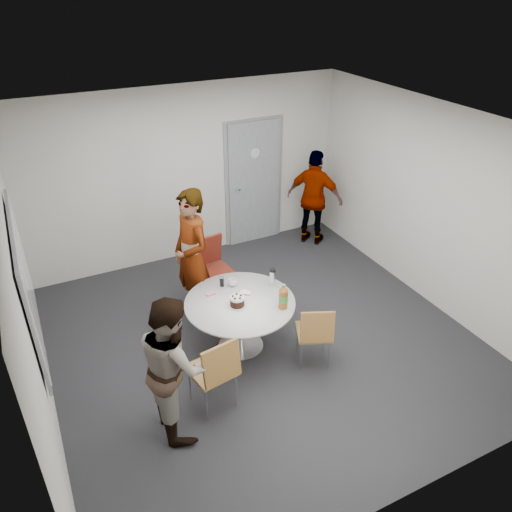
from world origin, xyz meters
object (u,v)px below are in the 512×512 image
person_main (192,257)px  whiteboard (26,283)px  chair_near_left (216,368)px  table (243,307)px  person_left (173,365)px  chair_far (212,264)px  person_right (315,198)px  door (254,183)px  chair_near_right (315,331)px

person_main → whiteboard: bearing=-80.5°
chair_near_left → table: bearing=40.4°
chair_near_left → person_left: size_ratio=0.59×
whiteboard → chair_far: bearing=21.3°
person_left → chair_near_left: bearing=-90.0°
whiteboard → person_main: (1.89, 0.66, -0.54)m
table → person_right: bearing=41.5°
chair_near_left → chair_far: (0.71, 1.87, 0.04)m
table → whiteboard: bearing=174.4°
door → whiteboard: (-3.56, -2.28, 0.42)m
door → chair_far: (-1.33, -1.41, -0.43)m
person_main → chair_near_left: bearing=-22.2°
chair_near_right → person_main: size_ratio=0.46×
chair_near_right → person_main: (-0.90, 1.54, 0.40)m
chair_near_right → chair_far: size_ratio=0.85×
chair_near_left → person_right: bearing=34.3°
door → person_left: (-2.47, -3.28, -0.25)m
table → chair_far: (0.04, 1.09, 0.00)m
table → person_main: (-0.30, 0.87, 0.31)m
chair_near_left → chair_near_right: 1.28m
table → person_left: (-1.10, -0.78, 0.18)m
chair_far → whiteboard: bearing=13.7°
whiteboard → chair_near_left: whiteboard is taller
table → chair_near_right: size_ratio=1.58×
whiteboard → table: (2.19, -0.21, -0.85)m
chair_near_left → person_main: (0.37, 1.66, 0.35)m
whiteboard → chair_near_left: (1.52, -1.00, -0.89)m
chair_near_right → person_right: 3.10m
chair_far → person_right: 2.36m
chair_near_left → chair_near_right: (1.27, 0.12, -0.06)m
door → chair_near_right: door is taller
door → chair_near_left: 3.89m
door → person_main: (-1.67, -1.62, -0.12)m
chair_near_left → door: bearing=48.8°
chair_far → person_right: (2.18, 0.88, 0.21)m
door → chair_near_right: 3.29m
person_left → person_right: (3.32, 2.74, 0.03)m
chair_near_right → person_main: 1.83m
person_main → person_left: bearing=-35.5°
person_right → chair_near_left: bearing=94.5°
door → whiteboard: door is taller
person_right → chair_far: bearing=72.9°
person_left → person_right: size_ratio=0.96×
whiteboard → chair_near_right: (2.79, -0.88, -0.95)m
person_left → person_right: person_right is taller
chair_near_right → chair_far: chair_far is taller
door → whiteboard: size_ratio=1.12×
whiteboard → person_right: bearing=21.6°
whiteboard → person_left: 1.63m
whiteboard → chair_far: whiteboard is taller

